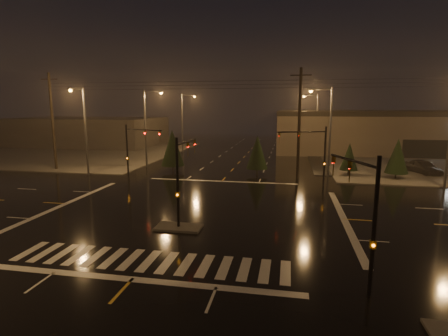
{
  "coord_description": "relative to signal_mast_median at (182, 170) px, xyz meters",
  "views": [
    {
      "loc": [
        6.96,
        -25.01,
        7.9
      ],
      "look_at": [
        1.85,
        2.38,
        3.0
      ],
      "focal_mm": 28.0,
      "sensor_mm": 36.0,
      "label": 1
    }
  ],
  "objects": [
    {
      "name": "utility_pole_1",
      "position": [
        8.0,
        17.07,
        2.38
      ],
      "size": [
        2.2,
        0.32,
        12.0
      ],
      "color": "black",
      "rests_on": "ground"
    },
    {
      "name": "retail_building",
      "position": [
        35.0,
        49.06,
        0.09
      ],
      "size": [
        60.2,
        28.3,
        7.2
      ],
      "color": "brown",
      "rests_on": "ground"
    },
    {
      "name": "conifer_0",
      "position": [
        13.84,
        19.71,
        -1.5
      ],
      "size": [
        1.99,
        1.99,
        3.81
      ],
      "color": "black",
      "rests_on": "ground"
    },
    {
      "name": "streetlight_2",
      "position": [
        -11.18,
        37.07,
        2.05
      ],
      "size": [
        2.77,
        0.32,
        10.0
      ],
      "color": "#38383A",
      "rests_on": "ground"
    },
    {
      "name": "median_island",
      "position": [
        -0.0,
        -0.93,
        -3.68
      ],
      "size": [
        3.0,
        1.6,
        0.15
      ],
      "primitive_type": "cube",
      "color": "#4B4943",
      "rests_on": "ground"
    },
    {
      "name": "streetlight_1",
      "position": [
        -11.18,
        21.07,
        2.05
      ],
      "size": [
        2.77,
        0.32,
        10.0
      ],
      "color": "#38383A",
      "rests_on": "ground"
    },
    {
      "name": "streetlight_3",
      "position": [
        11.18,
        19.07,
        2.05
      ],
      "size": [
        2.77,
        0.32,
        10.0
      ],
      "color": "#38383A",
      "rests_on": "ground"
    },
    {
      "name": "signal_mast_nw",
      "position": [
        -9.5,
        13.21,
        0.04
      ],
      "size": [
        4.84,
        1.86,
        6.0
      ],
      "color": "black",
      "rests_on": "ground"
    },
    {
      "name": "sidewalk_nw",
      "position": [
        -30.0,
        33.07,
        -3.69
      ],
      "size": [
        36.0,
        36.0,
        0.12
      ],
      "primitive_type": "cube",
      "color": "#4B4943",
      "rests_on": "ground"
    },
    {
      "name": "stop_bar_near",
      "position": [
        -0.0,
        -7.93,
        -3.75
      ],
      "size": [
        16.0,
        0.5,
        0.01
      ],
      "primitive_type": "cube",
      "color": "beige",
      "rests_on": "ground"
    },
    {
      "name": "commercial_block",
      "position": [
        -35.0,
        45.07,
        -0.95
      ],
      "size": [
        30.0,
        18.0,
        5.6
      ],
      "primitive_type": "cube",
      "color": "#3A3533",
      "rests_on": "ground"
    },
    {
      "name": "conifer_1",
      "position": [
        18.68,
        18.68,
        -1.15
      ],
      "size": [
        2.44,
        2.44,
        4.52
      ],
      "color": "black",
      "rests_on": "ground"
    },
    {
      "name": "signal_mast_ne",
      "position": [
        9.5,
        13.21,
        0.04
      ],
      "size": [
        4.84,
        1.86,
        6.0
      ],
      "color": "black",
      "rests_on": "ground"
    },
    {
      "name": "crosswalk",
      "position": [
        -0.0,
        -5.93,
        -3.75
      ],
      "size": [
        15.0,
        2.6,
        0.01
      ],
      "primitive_type": "cube",
      "color": "beige",
      "rests_on": "ground"
    },
    {
      "name": "utility_pole_0",
      "position": [
        -22.0,
        17.07,
        2.38
      ],
      "size": [
        2.2,
        0.32,
        12.0
      ],
      "color": "black",
      "rests_on": "ground"
    },
    {
      "name": "stop_bar_far",
      "position": [
        -0.0,
        14.07,
        -3.75
      ],
      "size": [
        16.0,
        0.5,
        0.01
      ],
      "primitive_type": "cube",
      "color": "beige",
      "rests_on": "ground"
    },
    {
      "name": "signal_mast_se",
      "position": [
        10.23,
        -6.68,
        -0.04
      ],
      "size": [
        1.55,
        3.87,
        6.0
      ],
      "color": "black",
      "rests_on": "ground"
    },
    {
      "name": "streetlight_4",
      "position": [
        11.18,
        39.07,
        2.05
      ],
      "size": [
        2.77,
        0.32,
        10.0
      ],
      "color": "#38383A",
      "rests_on": "ground"
    },
    {
      "name": "signal_mast_median",
      "position": [
        0.0,
        0.0,
        0.0
      ],
      "size": [
        0.25,
        4.59,
        6.0
      ],
      "color": "black",
      "rests_on": "ground"
    },
    {
      "name": "conifer_4",
      "position": [
        3.36,
        18.68,
        -1.09
      ],
      "size": [
        2.51,
        2.51,
        4.62
      ],
      "color": "black",
      "rests_on": "ground"
    },
    {
      "name": "conifer_3",
      "position": [
        -7.13,
        18.93,
        -0.83
      ],
      "size": [
        2.84,
        2.84,
        5.14
      ],
      "color": "black",
      "rests_on": "ground"
    },
    {
      "name": "car_parked",
      "position": [
        22.81,
        22.63,
        -2.9
      ],
      "size": [
        3.42,
        5.36,
        1.7
      ],
      "primitive_type": "imported",
      "rotation": [
        0.0,
        0.0,
        0.31
      ],
      "color": "black",
      "rests_on": "ground"
    },
    {
      "name": "streetlight_5",
      "position": [
        -16.0,
        14.26,
        2.05
      ],
      "size": [
        0.32,
        2.77,
        10.0
      ],
      "color": "#38383A",
      "rests_on": "ground"
    },
    {
      "name": "ground",
      "position": [
        -0.0,
        3.07,
        -3.75
      ],
      "size": [
        140.0,
        140.0,
        0.0
      ],
      "primitive_type": "plane",
      "color": "black",
      "rests_on": "ground"
    }
  ]
}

